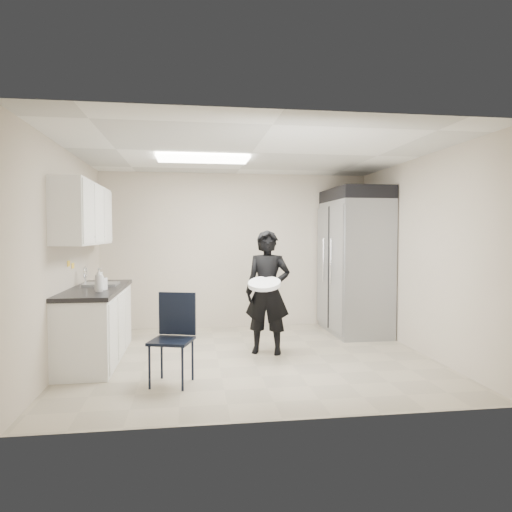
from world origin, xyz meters
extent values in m
plane|color=tan|center=(0.00, 0.00, 0.00)|extent=(4.50, 4.50, 0.00)
plane|color=silver|center=(0.00, 0.00, 2.60)|extent=(4.50, 4.50, 0.00)
plane|color=beige|center=(0.00, 2.00, 1.30)|extent=(4.50, 0.00, 4.50)
plane|color=beige|center=(-2.25, 0.00, 1.30)|extent=(0.00, 4.00, 4.00)
plane|color=beige|center=(2.25, 0.00, 1.30)|extent=(0.00, 4.00, 4.00)
cube|color=white|center=(-0.60, 0.40, 2.57)|extent=(1.20, 0.60, 0.02)
cube|color=silver|center=(-1.95, 0.20, 0.43)|extent=(0.60, 1.90, 0.86)
cube|color=black|center=(-1.95, 0.20, 0.89)|extent=(0.64, 1.95, 0.05)
cube|color=gray|center=(-1.93, 0.45, 0.87)|extent=(0.42, 0.40, 0.14)
cylinder|color=silver|center=(-2.13, 0.45, 1.02)|extent=(0.02, 0.02, 0.24)
cube|color=silver|center=(-2.08, 0.20, 1.83)|extent=(0.35, 1.80, 0.75)
cube|color=black|center=(-2.14, 1.35, 1.62)|extent=(0.22, 0.30, 0.35)
cube|color=yellow|center=(-2.24, 0.10, 1.22)|extent=(0.00, 0.12, 0.07)
cube|color=yellow|center=(-2.24, 0.30, 1.18)|extent=(0.00, 0.12, 0.07)
cube|color=gray|center=(1.83, 1.27, 1.05)|extent=(0.80, 1.35, 2.10)
cube|color=black|center=(1.83, 1.27, 2.20)|extent=(0.80, 1.35, 0.20)
cube|color=black|center=(-0.97, -0.92, 0.46)|extent=(0.51, 0.51, 0.92)
imported|color=black|center=(0.23, 0.19, 0.81)|extent=(0.69, 0.57, 1.63)
cylinder|color=white|center=(0.15, -0.04, 0.95)|extent=(0.53, 0.53, 0.05)
imported|color=white|center=(-1.82, -0.25, 1.05)|extent=(0.15, 0.15, 0.28)
imported|color=#A8A5B1|center=(-1.82, -0.08, 1.02)|extent=(0.12, 0.13, 0.22)
camera|label=1|loc=(-0.76, -5.71, 1.58)|focal=32.00mm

